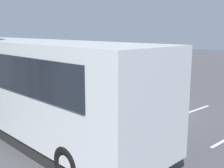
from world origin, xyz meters
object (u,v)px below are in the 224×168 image
(spectator_left, at_px, (81,90))
(parked_motorcycle_silver, at_px, (101,116))
(stunt_motorcycle, at_px, (141,79))
(traffic_cone, at_px, (160,99))
(tour_bus, at_px, (27,86))
(spectator_far_left, at_px, (103,92))
(spectator_centre, at_px, (67,84))

(spectator_left, xyz_separation_m, parked_motorcycle_silver, (-2.20, 0.79, -0.50))
(stunt_motorcycle, xyz_separation_m, traffic_cone, (-1.54, 0.38, -0.73))
(parked_motorcycle_silver, bearing_deg, spectator_left, -19.76)
(spectator_left, height_order, traffic_cone, spectator_left)
(parked_motorcycle_silver, bearing_deg, stunt_motorcycle, -66.96)
(tour_bus, xyz_separation_m, spectator_far_left, (-0.77, -3.00, -0.58))
(stunt_motorcycle, relative_size, traffic_cone, 3.01)
(spectator_far_left, relative_size, traffic_cone, 2.84)
(tour_bus, relative_size, spectator_centre, 6.40)
(spectator_left, distance_m, spectator_centre, 1.18)
(spectator_far_left, height_order, spectator_centre, spectator_centre)
(tour_bus, relative_size, parked_motorcycle_silver, 5.64)
(parked_motorcycle_silver, bearing_deg, spectator_far_left, -45.46)
(tour_bus, height_order, spectator_centre, tour_bus)
(spectator_left, height_order, spectator_centre, spectator_centre)
(parked_motorcycle_silver, xyz_separation_m, traffic_cone, (0.41, -4.20, -0.18))
(tour_bus, height_order, traffic_cone, tour_bus)
(tour_bus, xyz_separation_m, spectator_left, (0.46, -2.81, -0.66))
(tour_bus, height_order, parked_motorcycle_silver, tour_bus)
(tour_bus, bearing_deg, parked_motorcycle_silver, -130.67)
(spectator_far_left, xyz_separation_m, stunt_motorcycle, (0.98, -3.60, -0.04))
(traffic_cone, bearing_deg, spectator_centre, 48.69)
(traffic_cone, bearing_deg, spectator_left, 62.43)
(tour_bus, bearing_deg, stunt_motorcycle, -88.15)
(spectator_far_left, distance_m, traffic_cone, 3.35)
(parked_motorcycle_silver, bearing_deg, traffic_cone, -84.37)
(tour_bus, relative_size, spectator_far_left, 6.43)
(spectator_centre, height_order, traffic_cone, spectator_centre)
(spectator_far_left, xyz_separation_m, spectator_centre, (2.40, 0.14, 0.01))
(tour_bus, bearing_deg, traffic_cone, -102.00)
(spectator_left, height_order, stunt_motorcycle, stunt_motorcycle)
(tour_bus, distance_m, stunt_motorcycle, 6.64)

